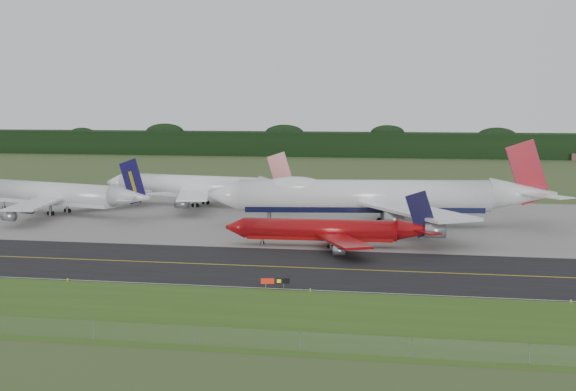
# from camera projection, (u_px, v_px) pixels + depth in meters

# --- Properties ---
(ground) EXTENTS (600.00, 600.00, 0.00)m
(ground) POSITION_uv_depth(u_px,v_px,m) (313.00, 263.00, 135.21)
(ground) COLOR #3C5125
(ground) RESTS_ON ground
(grass_verge) EXTENTS (400.00, 30.00, 0.01)m
(grass_verge) POSITION_uv_depth(u_px,v_px,m) (271.00, 317.00, 101.02)
(grass_verge) COLOR #335A1A
(grass_verge) RESTS_ON ground
(taxiway) EXTENTS (400.00, 32.00, 0.02)m
(taxiway) POSITION_uv_depth(u_px,v_px,m) (309.00, 268.00, 131.30)
(taxiway) COLOR black
(taxiway) RESTS_ON ground
(apron) EXTENTS (400.00, 78.00, 0.01)m
(apron) POSITION_uv_depth(u_px,v_px,m) (346.00, 220.00, 185.03)
(apron) COLOR gray
(apron) RESTS_ON ground
(taxiway_centreline) EXTENTS (400.00, 0.40, 0.00)m
(taxiway_centreline) POSITION_uv_depth(u_px,v_px,m) (309.00, 268.00, 131.30)
(taxiway_centreline) COLOR gold
(taxiway_centreline) RESTS_ON taxiway
(taxiway_edge_line) EXTENTS (400.00, 0.25, 0.00)m
(taxiway_edge_line) POSITION_uv_depth(u_px,v_px,m) (292.00, 289.00, 116.16)
(taxiway_edge_line) COLOR silver
(taxiway_edge_line) RESTS_ON taxiway
(perimeter_fence) EXTENTS (320.00, 0.10, 320.00)m
(perimeter_fence) POSITION_uv_depth(u_px,v_px,m) (247.00, 339.00, 88.20)
(perimeter_fence) COLOR slate
(perimeter_fence) RESTS_ON ground
(horizon_treeline) EXTENTS (700.00, 25.00, 12.00)m
(horizon_treeline) POSITION_uv_depth(u_px,v_px,m) (395.00, 146.00, 402.02)
(horizon_treeline) COLOR black
(horizon_treeline) RESTS_ON ground
(jet_ba_747) EXTENTS (76.15, 62.50, 19.16)m
(jet_ba_747) POSITION_uv_depth(u_px,v_px,m) (377.00, 197.00, 175.26)
(jet_ba_747) COLOR white
(jet_ba_747) RESTS_ON ground
(jet_red_737) EXTENTS (40.43, 33.03, 10.93)m
(jet_red_737) POSITION_uv_depth(u_px,v_px,m) (332.00, 230.00, 150.76)
(jet_red_737) COLOR maroon
(jet_red_737) RESTS_ON ground
(jet_navy_gold) EXTENTS (54.51, 46.41, 14.30)m
(jet_navy_gold) POSITION_uv_depth(u_px,v_px,m) (58.00, 195.00, 194.86)
(jet_navy_gold) COLOR silver
(jet_navy_gold) RESTS_ON ground
(jet_star_tail) EXTENTS (55.83, 46.15, 14.76)m
(jet_star_tail) POSITION_uv_depth(u_px,v_px,m) (200.00, 187.00, 210.19)
(jet_star_tail) COLOR white
(jet_star_tail) RESTS_ON ground
(taxiway_sign) EXTENTS (4.15, 1.12, 1.41)m
(taxiway_sign) POSITION_uv_depth(u_px,v_px,m) (275.00, 281.00, 117.10)
(taxiway_sign) COLOR slate
(taxiway_sign) RESTS_ON ground
(edge_marker_left) EXTENTS (0.16, 0.16, 0.50)m
(edge_marker_left) POSITION_uv_depth(u_px,v_px,m) (68.00, 280.00, 121.37)
(edge_marker_left) COLOR yellow
(edge_marker_left) RESTS_ON ground
(edge_marker_center) EXTENTS (0.16, 0.16, 0.50)m
(edge_marker_center) POSITION_uv_depth(u_px,v_px,m) (310.00, 290.00, 114.66)
(edge_marker_center) COLOR yellow
(edge_marker_center) RESTS_ON ground
(edge_marker_right) EXTENTS (0.16, 0.16, 0.50)m
(edge_marker_right) POSITION_uv_depth(u_px,v_px,m) (571.00, 301.00, 108.23)
(edge_marker_right) COLOR yellow
(edge_marker_right) RESTS_ON ground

